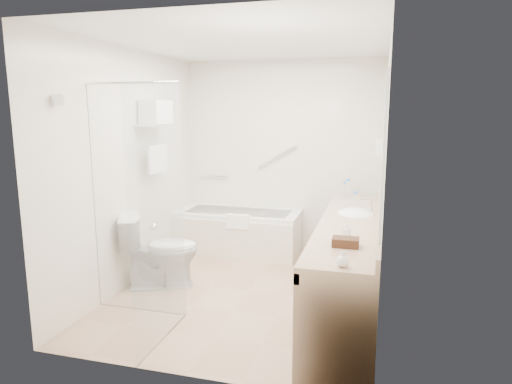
% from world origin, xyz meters
% --- Properties ---
extents(floor, '(3.20, 3.20, 0.00)m').
position_xyz_m(floor, '(0.00, 0.00, 0.00)').
color(floor, tan).
rests_on(floor, ground).
extents(ceiling, '(2.60, 3.20, 0.10)m').
position_xyz_m(ceiling, '(0.00, 0.00, 2.50)').
color(ceiling, silver).
rests_on(ceiling, wall_back).
extents(wall_back, '(2.60, 0.10, 2.50)m').
position_xyz_m(wall_back, '(0.00, 1.60, 1.25)').
color(wall_back, beige).
rests_on(wall_back, ground).
extents(wall_front, '(2.60, 0.10, 2.50)m').
position_xyz_m(wall_front, '(0.00, -1.60, 1.25)').
color(wall_front, beige).
rests_on(wall_front, ground).
extents(wall_left, '(0.10, 3.20, 2.50)m').
position_xyz_m(wall_left, '(-1.30, 0.00, 1.25)').
color(wall_left, beige).
rests_on(wall_left, ground).
extents(wall_right, '(0.10, 3.20, 2.50)m').
position_xyz_m(wall_right, '(1.30, 0.00, 1.25)').
color(wall_right, beige).
rests_on(wall_right, ground).
extents(bathtub, '(1.60, 0.73, 0.59)m').
position_xyz_m(bathtub, '(-0.50, 1.24, 0.28)').
color(bathtub, white).
rests_on(bathtub, floor).
extents(grab_bar_short, '(0.40, 0.03, 0.03)m').
position_xyz_m(grab_bar_short, '(-0.95, 1.56, 0.95)').
color(grab_bar_short, silver).
rests_on(grab_bar_short, wall_back).
extents(grab_bar_long, '(0.53, 0.03, 0.33)m').
position_xyz_m(grab_bar_long, '(-0.05, 1.56, 1.25)').
color(grab_bar_long, silver).
rests_on(grab_bar_long, wall_back).
extents(shower_enclosure, '(0.96, 0.91, 2.11)m').
position_xyz_m(shower_enclosure, '(-0.63, -0.93, 1.07)').
color(shower_enclosure, silver).
rests_on(shower_enclosure, floor).
extents(towel_shelf, '(0.24, 0.55, 0.81)m').
position_xyz_m(towel_shelf, '(-1.17, 0.35, 1.75)').
color(towel_shelf, silver).
rests_on(towel_shelf, wall_left).
extents(vanity_counter, '(0.55, 2.70, 0.95)m').
position_xyz_m(vanity_counter, '(1.02, -0.15, 0.64)').
color(vanity_counter, tan).
rests_on(vanity_counter, floor).
extents(sink, '(0.40, 0.52, 0.14)m').
position_xyz_m(sink, '(1.05, 0.25, 0.82)').
color(sink, white).
rests_on(sink, vanity_counter).
extents(faucet, '(0.03, 0.03, 0.14)m').
position_xyz_m(faucet, '(1.20, 0.25, 0.93)').
color(faucet, silver).
rests_on(faucet, vanity_counter).
extents(mirror, '(0.02, 2.00, 1.20)m').
position_xyz_m(mirror, '(1.29, -0.15, 1.55)').
color(mirror, '#A6ABB2').
rests_on(mirror, wall_right).
extents(hairdryer_unit, '(0.08, 0.10, 0.18)m').
position_xyz_m(hairdryer_unit, '(1.25, 1.05, 1.45)').
color(hairdryer_unit, silver).
rests_on(hairdryer_unit, wall_right).
extents(toilet, '(0.91, 0.73, 0.78)m').
position_xyz_m(toilet, '(-0.95, -0.11, 0.39)').
color(toilet, white).
rests_on(toilet, floor).
extents(amenity_basket, '(0.20, 0.14, 0.07)m').
position_xyz_m(amenity_basket, '(1.04, -0.93, 0.88)').
color(amenity_basket, '#412617').
rests_on(amenity_basket, vanity_counter).
extents(soap_bottle_a, '(0.08, 0.12, 0.05)m').
position_xyz_m(soap_bottle_a, '(1.04, -0.70, 0.88)').
color(soap_bottle_a, silver).
rests_on(soap_bottle_a, vanity_counter).
extents(soap_bottle_b, '(0.12, 0.13, 0.08)m').
position_xyz_m(soap_bottle_b, '(1.06, -1.39, 0.89)').
color(soap_bottle_b, silver).
rests_on(soap_bottle_b, vanity_counter).
extents(water_bottle_left, '(0.05, 0.05, 0.17)m').
position_xyz_m(water_bottle_left, '(0.87, 1.10, 0.93)').
color(water_bottle_left, silver).
rests_on(water_bottle_left, vanity_counter).
extents(water_bottle_mid, '(0.06, 0.06, 0.19)m').
position_xyz_m(water_bottle_mid, '(1.04, 0.40, 0.94)').
color(water_bottle_mid, silver).
rests_on(water_bottle_mid, vanity_counter).
extents(water_bottle_right, '(0.07, 0.07, 0.21)m').
position_xyz_m(water_bottle_right, '(0.91, 1.10, 0.95)').
color(water_bottle_right, silver).
rests_on(water_bottle_right, vanity_counter).
extents(drinking_glass_near, '(0.08, 0.08, 0.08)m').
position_xyz_m(drinking_glass_near, '(0.90, 0.36, 0.89)').
color(drinking_glass_near, silver).
rests_on(drinking_glass_near, vanity_counter).
extents(drinking_glass_far, '(0.08, 0.08, 0.08)m').
position_xyz_m(drinking_glass_far, '(0.96, 0.38, 0.89)').
color(drinking_glass_far, silver).
rests_on(drinking_glass_far, vanity_counter).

